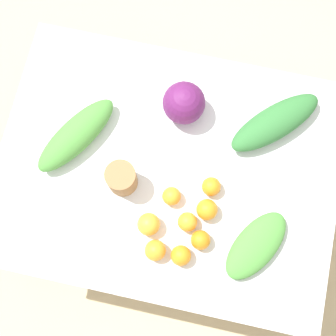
% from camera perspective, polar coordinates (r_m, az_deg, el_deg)
% --- Properties ---
extents(ground_plane, '(8.00, 8.00, 0.00)m').
position_cam_1_polar(ground_plane, '(2.46, 0.00, -3.89)').
color(ground_plane, '#C6B289').
extents(dining_table, '(1.30, 0.98, 0.71)m').
position_cam_1_polar(dining_table, '(1.86, 0.00, -0.76)').
color(dining_table, silver).
rests_on(dining_table, ground_plane).
extents(cabbage_purple, '(0.16, 0.16, 0.16)m').
position_cam_1_polar(cabbage_purple, '(1.77, 1.96, 7.94)').
color(cabbage_purple, '#601E5B').
rests_on(cabbage_purple, dining_table).
extents(paper_bag, '(0.11, 0.11, 0.13)m').
position_cam_1_polar(paper_bag, '(1.70, -5.68, -1.28)').
color(paper_bag, '#997047').
rests_on(paper_bag, dining_table).
extents(greens_bunch_beet_tops, '(0.27, 0.33, 0.07)m').
position_cam_1_polar(greens_bunch_beet_tops, '(1.73, 10.69, -9.26)').
color(greens_bunch_beet_tops, '#4C933D').
rests_on(greens_bunch_beet_tops, dining_table).
extents(greens_bunch_scallion, '(0.30, 0.38, 0.09)m').
position_cam_1_polar(greens_bunch_scallion, '(1.79, -11.13, 3.96)').
color(greens_bunch_scallion, '#4C933D').
rests_on(greens_bunch_scallion, dining_table).
extents(greens_bunch_dandelion, '(0.37, 0.36, 0.10)m').
position_cam_1_polar(greens_bunch_dandelion, '(1.82, 12.92, 5.44)').
color(greens_bunch_dandelion, '#337538').
rests_on(greens_bunch_dandelion, dining_table).
extents(orange_0, '(0.07, 0.07, 0.07)m').
position_cam_1_polar(orange_0, '(1.70, 2.38, -6.58)').
color(orange_0, orange).
rests_on(orange_0, dining_table).
extents(orange_1, '(0.07, 0.07, 0.07)m').
position_cam_1_polar(orange_1, '(1.73, 5.30, -2.27)').
color(orange_1, orange).
rests_on(orange_1, dining_table).
extents(orange_2, '(0.07, 0.07, 0.07)m').
position_cam_1_polar(orange_2, '(1.70, 4.00, -8.76)').
color(orange_2, orange).
rests_on(orange_2, dining_table).
extents(orange_3, '(0.07, 0.07, 0.07)m').
position_cam_1_polar(orange_3, '(1.72, 0.43, -3.45)').
color(orange_3, orange).
rests_on(orange_3, dining_table).
extents(orange_4, '(0.08, 0.08, 0.08)m').
position_cam_1_polar(orange_4, '(1.69, -1.56, -10.00)').
color(orange_4, orange).
rests_on(orange_4, dining_table).
extents(orange_5, '(0.07, 0.07, 0.07)m').
position_cam_1_polar(orange_5, '(1.69, 1.59, -10.62)').
color(orange_5, orange).
rests_on(orange_5, dining_table).
extents(orange_6, '(0.08, 0.08, 0.08)m').
position_cam_1_polar(orange_6, '(1.71, 4.77, -5.08)').
color(orange_6, orange).
rests_on(orange_6, dining_table).
extents(orange_7, '(0.08, 0.08, 0.08)m').
position_cam_1_polar(orange_7, '(1.70, -2.37, -6.87)').
color(orange_7, '#F9A833').
rests_on(orange_7, dining_table).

